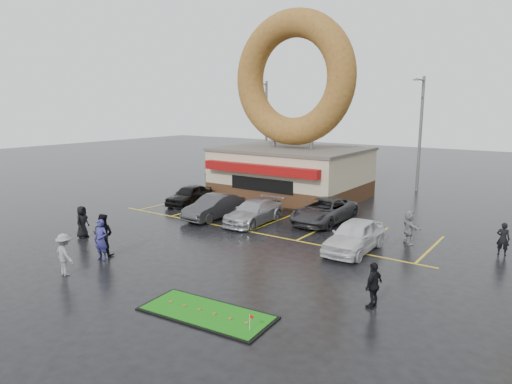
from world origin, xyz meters
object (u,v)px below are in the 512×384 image
Objects in this scene: car_black at (189,195)px; person_cameraman at (374,285)px; streetlight_mid at (420,131)px; dumpster at (219,183)px; streetlight_left at (266,127)px; car_silver at (254,212)px; donut_shop at (292,137)px; car_grey at (324,211)px; person_blue at (101,240)px; car_white at (354,236)px; car_dgrey at (214,207)px; putting_green at (207,313)px.

car_black is 18.52m from person_cameraman.
streetlight_mid reaches higher than car_black.
dumpster is (-1.57, 5.08, -0.04)m from car_black.
car_silver is (9.17, -14.87, -4.11)m from streetlight_left.
streetlight_mid reaches higher than car_silver.
donut_shop is 2.64× the size of car_grey.
car_grey is at bearing 34.84° from car_silver.
streetlight_mid is at bearing 60.35° from person_blue.
streetlight_mid is 18.00m from car_white.
car_grey is at bearing 130.97° from car_white.
car_grey is at bearing -135.50° from person_cameraman.
car_dgrey is at bearing -152.62° from car_grey.
streetlight_mid reaches higher than dumpster.
dumpster is at bearing 139.01° from car_silver.
streetlight_left reaches higher than dumpster.
donut_shop is 9.05m from car_silver.
person_blue is at bearing -73.70° from car_black.
streetlight_left is at bearing 100.85° from dumpster.
car_black is 0.86× the size of putting_green.
person_cameraman is (12.10, -14.85, -3.65)m from donut_shop.
person_cameraman is (5.10, -22.80, -3.97)m from streetlight_mid.
car_white is (3.61, -4.02, 0.04)m from car_grey.
car_grey is (3.32, 2.48, 0.04)m from car_silver.
car_black is at bearing 153.84° from car_dgrey.
car_silver is 2.56× the size of dumpster.
dumpster is (-18.05, 13.52, -0.17)m from person_cameraman.
streetlight_left is 1.76× the size of car_grey.
car_grey is (5.49, -5.45, -3.75)m from donut_shop.
person_cameraman is 5.71m from putting_green.
person_cameraman is at bearing -77.39° from streetlight_mid.
dumpster is at bearing -82.81° from streetlight_left.
car_white is 11.62m from person_blue.
car_black is at bearing 135.16° from putting_green.
car_grey is 5.41m from car_white.
car_dgrey is at bearing -34.51° from car_black.
person_cameraman is at bearing -3.95° from person_blue.
car_grey is (5.94, 2.97, -0.01)m from car_dgrey.
person_blue is 7.61m from putting_green.
person_blue reaches higher than car_black.
streetlight_left is 25.43m from person_blue.
car_dgrey is at bearing -107.75° from person_cameraman.
donut_shop is at bearing 87.74° from car_dgrey.
streetlight_mid is 16.46m from dumpster.
car_black is (2.62, -13.36, -4.10)m from streetlight_left.
car_black is 0.92× the size of car_dgrey.
putting_green is at bearing -47.70° from dumpster.
car_dgrey is 2.43× the size of dumpster.
person_cameraman reaches higher than car_dgrey.
dumpster is (1.04, -8.28, -4.13)m from streetlight_left.
putting_green is (12.15, -12.08, -0.65)m from car_black.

